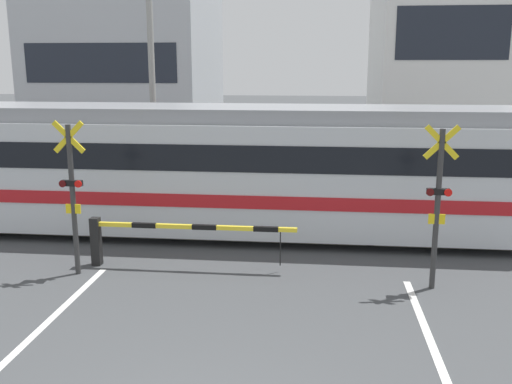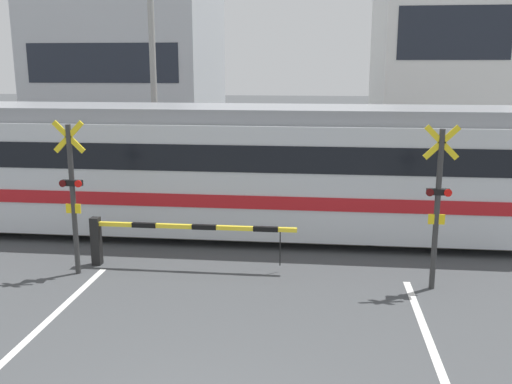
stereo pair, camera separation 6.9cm
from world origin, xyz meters
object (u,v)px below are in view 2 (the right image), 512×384
object	(u,v)px
commuter_train	(125,164)
crossing_signal_left	(72,191)
crossing_barrier_far	(346,186)
crossing_signal_right	(438,201)
crossing_barrier_near	(152,233)

from	to	relation	value
commuter_train	crossing_signal_left	distance (m)	3.40
commuter_train	crossing_barrier_far	distance (m)	6.67
crossing_signal_left	crossing_signal_right	bearing A→B (deg)	0.00
crossing_barrier_far	crossing_signal_left	bearing A→B (deg)	-134.02
commuter_train	crossing_barrier_far	bearing A→B (deg)	24.67
crossing_barrier_near	crossing_barrier_far	bearing A→B (deg)	51.29
crossing_signal_left	crossing_signal_right	world-z (taller)	same
crossing_barrier_near	crossing_signal_left	xyz separation A→B (m)	(-1.49, -0.59, 1.05)
commuter_train	crossing_barrier_far	world-z (taller)	commuter_train
crossing_signal_right	crossing_barrier_near	bearing A→B (deg)	174.33
crossing_barrier_near	crossing_barrier_far	size ratio (longest dim) A/B	1.00
crossing_barrier_far	crossing_signal_left	distance (m)	8.62
crossing_signal_left	crossing_signal_right	size ratio (longest dim) A/B	1.00
commuter_train	crossing_signal_right	bearing A→B (deg)	-24.46
commuter_train	crossing_barrier_near	bearing A→B (deg)	-61.42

